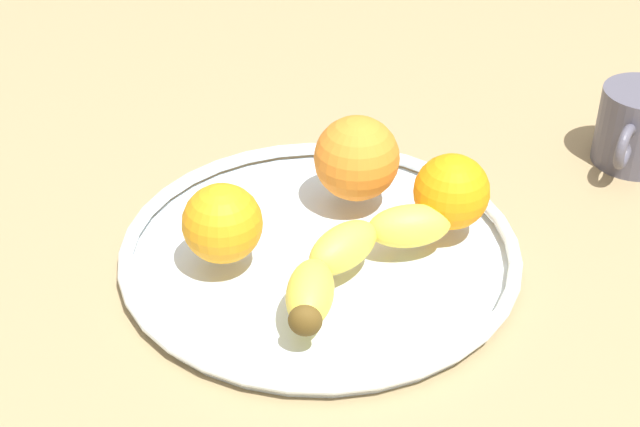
{
  "coord_description": "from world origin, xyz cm",
  "views": [
    {
      "loc": [
        55.65,
        32.83,
        49.67
      ],
      "look_at": [
        0.0,
        0.0,
        4.8
      ],
      "focal_mm": 53.03,
      "sensor_mm": 36.0,
      "label": 1
    }
  ],
  "objects_px": {
    "banana": "(354,257)",
    "orange_back_right": "(222,223)",
    "fruit_bowl": "(320,251)",
    "orange_front_left": "(452,192)",
    "orange_back_left": "(357,158)",
    "ambient_mug": "(638,127)"
  },
  "relations": [
    {
      "from": "banana",
      "to": "orange_back_right",
      "type": "distance_m",
      "value": 0.11
    },
    {
      "from": "fruit_bowl",
      "to": "orange_front_left",
      "type": "xyz_separation_m",
      "value": [
        -0.08,
        0.08,
        0.04
      ]
    },
    {
      "from": "orange_back_left",
      "to": "ambient_mug",
      "type": "distance_m",
      "value": 0.29
    },
    {
      "from": "fruit_bowl",
      "to": "orange_back_left",
      "type": "xyz_separation_m",
      "value": [
        -0.08,
        -0.01,
        0.05
      ]
    },
    {
      "from": "fruit_bowl",
      "to": "orange_back_right",
      "type": "relative_size",
      "value": 5.14
    },
    {
      "from": "banana",
      "to": "orange_back_right",
      "type": "xyz_separation_m",
      "value": [
        0.03,
        -0.1,
        0.01
      ]
    },
    {
      "from": "banana",
      "to": "orange_front_left",
      "type": "bearing_deg",
      "value": 173.66
    },
    {
      "from": "orange_back_right",
      "to": "ambient_mug",
      "type": "bearing_deg",
      "value": 145.23
    },
    {
      "from": "orange_back_left",
      "to": "orange_front_left",
      "type": "xyz_separation_m",
      "value": [
        -0.0,
        0.09,
        -0.01
      ]
    },
    {
      "from": "orange_back_right",
      "to": "banana",
      "type": "bearing_deg",
      "value": 107.13
    },
    {
      "from": "orange_back_right",
      "to": "ambient_mug",
      "type": "distance_m",
      "value": 0.43
    },
    {
      "from": "ambient_mug",
      "to": "banana",
      "type": "bearing_deg",
      "value": -23.66
    },
    {
      "from": "fruit_bowl",
      "to": "ambient_mug",
      "type": "distance_m",
      "value": 0.35
    },
    {
      "from": "orange_back_left",
      "to": "orange_back_right",
      "type": "height_order",
      "value": "orange_back_left"
    },
    {
      "from": "fruit_bowl",
      "to": "orange_back_left",
      "type": "height_order",
      "value": "orange_back_left"
    },
    {
      "from": "fruit_bowl",
      "to": "ambient_mug",
      "type": "height_order",
      "value": "ambient_mug"
    },
    {
      "from": "fruit_bowl",
      "to": "orange_front_left",
      "type": "relative_size",
      "value": 5.19
    },
    {
      "from": "fruit_bowl",
      "to": "ambient_mug",
      "type": "bearing_deg",
      "value": 147.86
    },
    {
      "from": "fruit_bowl",
      "to": "banana",
      "type": "xyz_separation_m",
      "value": [
        0.02,
        0.05,
        0.03
      ]
    },
    {
      "from": "orange_back_left",
      "to": "orange_back_right",
      "type": "xyz_separation_m",
      "value": [
        0.14,
        -0.05,
        -0.01
      ]
    },
    {
      "from": "orange_front_left",
      "to": "fruit_bowl",
      "type": "bearing_deg",
      "value": -45.3
    },
    {
      "from": "orange_front_left",
      "to": "orange_back_left",
      "type": "bearing_deg",
      "value": -89.19
    }
  ]
}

